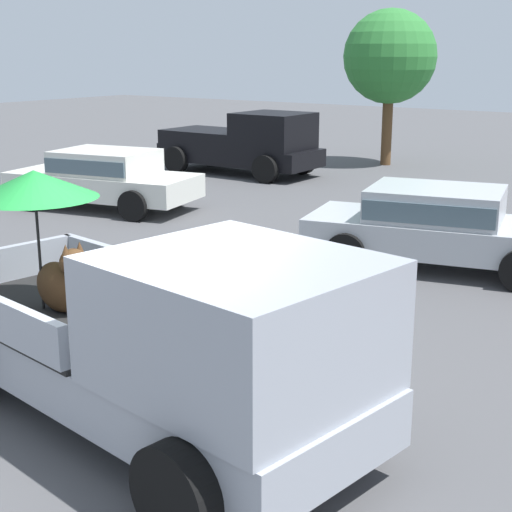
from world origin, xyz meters
The scene contains 6 objects.
ground_plane centered at (0.00, 0.00, 0.00)m, with size 80.00×80.00×0.00m, color #4C4C4F.
pickup_truck_main centered at (0.42, -0.07, 0.98)m, with size 5.27×2.85×2.33m.
pickup_truck_far centered at (-8.15, 12.94, 0.87)m, with size 4.80×2.17×1.80m.
parked_sedan_near centered at (0.25, 6.80, 0.74)m, with size 4.59×2.70×1.33m.
parked_sedan_far centered at (-7.79, 7.04, 0.74)m, with size 4.57×2.63×1.33m.
tree_by_lot centered at (-5.62, 16.97, 3.28)m, with size 2.83×2.83×4.71m.
Camera 1 is at (4.84, -4.85, 3.49)m, focal length 53.41 mm.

